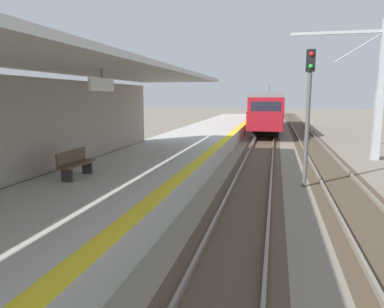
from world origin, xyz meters
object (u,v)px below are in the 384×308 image
(rail_signal_post, at_px, (308,104))
(platform_bench, at_px, (75,163))
(approaching_train, at_px, (268,109))
(catenary_pylon_far_side, at_px, (373,94))

(rail_signal_post, height_order, platform_bench, rail_signal_post)
(approaching_train, distance_m, catenary_pylon_far_side, 17.41)
(catenary_pylon_far_side, bearing_deg, approaching_train, 109.99)
(catenary_pylon_far_side, distance_m, platform_bench, 16.09)
(platform_bench, bearing_deg, catenary_pylon_far_side, 44.53)
(approaching_train, xyz_separation_m, catenary_pylon_far_side, (5.93, -16.30, 1.43))
(catenary_pylon_far_side, xyz_separation_m, platform_bench, (-11.36, -11.18, -2.23))
(catenary_pylon_far_side, bearing_deg, rail_signal_post, -119.14)
(approaching_train, xyz_separation_m, rail_signal_post, (1.99, -23.38, 1.02))
(rail_signal_post, relative_size, platform_bench, 3.25)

